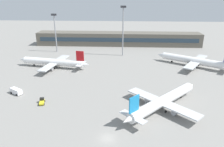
% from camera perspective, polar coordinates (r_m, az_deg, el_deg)
% --- Properties ---
extents(ground_plane, '(400.00, 400.00, 0.00)m').
position_cam_1_polar(ground_plane, '(94.09, 0.59, -1.72)').
color(ground_plane, gray).
extents(terminal_building, '(114.82, 12.13, 9.00)m').
position_cam_1_polar(terminal_building, '(155.90, 1.69, 9.13)').
color(terminal_building, '#5B564C').
rests_on(terminal_building, ground_plane).
extents(airplane_near, '(28.72, 29.22, 9.37)m').
position_cam_1_polar(airplane_near, '(72.88, 13.53, -6.91)').
color(airplane_near, white).
rests_on(airplane_near, ground_plane).
extents(airplane_mid, '(37.99, 26.78, 9.43)m').
position_cam_1_polar(airplane_mid, '(112.79, -15.35, 2.94)').
color(airplane_mid, white).
rests_on(airplane_mid, ground_plane).
extents(airplane_far, '(35.31, 25.82, 9.91)m').
position_cam_1_polar(airplane_far, '(118.10, 20.78, 3.19)').
color(airplane_far, white).
rests_on(airplane_far, ground_plane).
extents(baggage_tug_yellow, '(2.51, 3.86, 1.75)m').
position_cam_1_polar(baggage_tug_yellow, '(78.55, -18.01, -6.97)').
color(baggage_tug_yellow, yellow).
rests_on(baggage_tug_yellow, ground_plane).
extents(service_van_white, '(5.48, 4.42, 2.08)m').
position_cam_1_polar(service_van_white, '(88.85, -23.96, -4.26)').
color(service_van_white, white).
rests_on(service_van_white, ground_plane).
extents(floodlight_tower_west, '(3.20, 0.80, 23.60)m').
position_cam_1_polar(floodlight_tower_west, '(140.83, -14.76, 11.04)').
color(floodlight_tower_west, gray).
rests_on(floodlight_tower_west, ground_plane).
extents(floodlight_tower_east, '(3.20, 0.80, 28.74)m').
position_cam_1_polar(floodlight_tower_east, '(127.22, 2.92, 11.91)').
color(floodlight_tower_east, gray).
rests_on(floodlight_tower_east, ground_plane).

